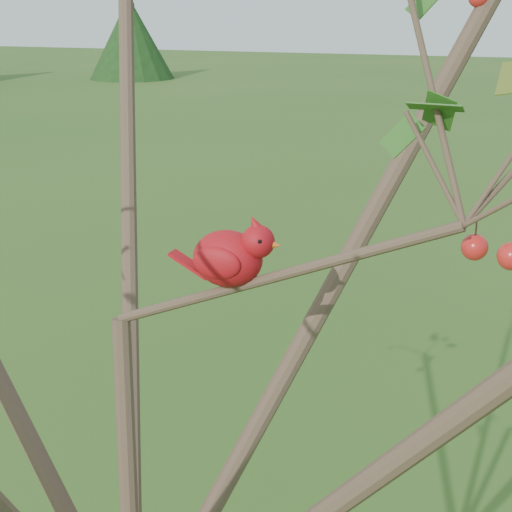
{
  "coord_description": "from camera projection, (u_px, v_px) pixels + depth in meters",
  "views": [
    {
      "loc": [
        0.66,
        -1.06,
        2.5
      ],
      "look_at": [
        0.22,
        0.08,
        2.11
      ],
      "focal_mm": 55.0,
      "sensor_mm": 36.0,
      "label": 1
    }
  ],
  "objects": [
    {
      "name": "cardinal",
      "position": [
        231.0,
        256.0,
        1.3
      ],
      "size": [
        0.2,
        0.1,
        0.14
      ],
      "rotation": [
        0.0,
        0.0,
        0.01
      ],
      "color": "#B50F12",
      "rests_on": "ground"
    },
    {
      "name": "distant_trees",
      "position": [
        505.0,
        32.0,
        25.71
      ],
      "size": [
        39.42,
        16.86,
        3.81
      ],
      "color": "#473526",
      "rests_on": "ground"
    },
    {
      "name": "crabapple_tree",
      "position": [
        117.0,
        253.0,
        1.25
      ],
      "size": [
        2.35,
        2.05,
        2.95
      ],
      "color": "#473526",
      "rests_on": "ground"
    }
  ]
}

